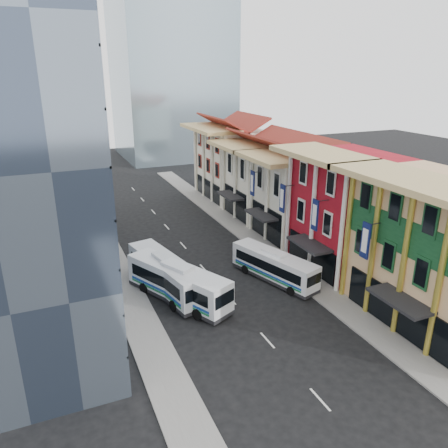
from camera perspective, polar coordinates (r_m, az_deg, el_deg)
name	(u,v)px	position (r m, az deg, el deg)	size (l,w,h in m)	color
ground	(329,410)	(30.06, 13.61, -22.55)	(200.00, 200.00, 0.00)	black
sidewalk_right	(274,255)	(49.60, 6.59, -4.06)	(3.00, 90.00, 0.15)	slate
sidewalk_left	(123,283)	(44.36, -13.07, -7.47)	(3.00, 90.00, 0.15)	slate
shophouse_tan	(444,255)	(38.72, 26.81, -3.66)	(8.00, 14.00, 12.00)	#DEB380
shophouse_red	(347,212)	(46.65, 15.81, 1.53)	(8.00, 10.00, 12.00)	maroon
shophouse_cream_near	(297,198)	(54.27, 9.52, 3.43)	(8.00, 9.00, 10.00)	white
shophouse_cream_mid	(263,181)	(61.75, 5.05, 5.61)	(8.00, 9.00, 10.00)	white
shophouse_cream_far	(232,163)	(70.82, 1.04, 7.92)	(8.00, 12.00, 11.00)	white
office_block_far	(28,177)	(60.63, -24.19, 5.63)	(10.00, 18.00, 14.00)	gray
bus_left_near	(178,282)	(39.80, -6.04, -7.54)	(2.64, 11.28, 3.62)	silver
bus_left_far	(166,273)	(41.52, -7.59, -6.40)	(2.64, 11.26, 3.61)	silver
bus_right	(274,265)	(43.53, 6.56, -5.40)	(2.31, 9.85, 3.16)	white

